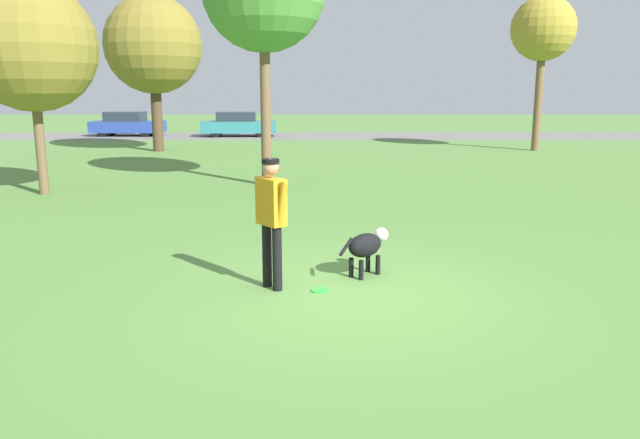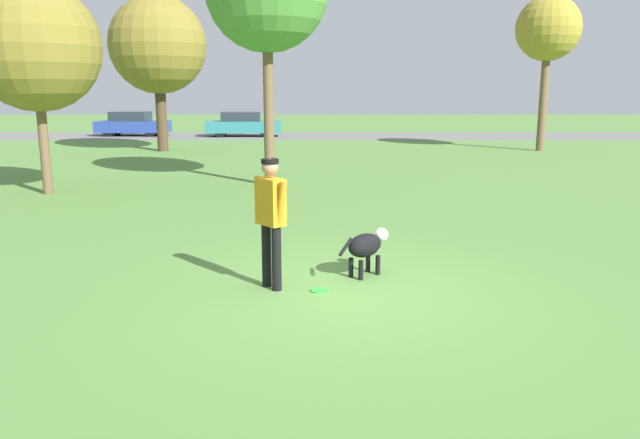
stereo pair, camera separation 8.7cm
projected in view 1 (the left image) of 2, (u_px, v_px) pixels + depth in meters
ground_plane at (350, 294)px, 8.30m from camera, size 120.00×120.00×0.00m
far_road_strip at (322, 136)px, 36.14m from camera, size 120.00×6.00×0.01m
person at (271, 212)px, 8.32m from camera, size 0.52×0.59×1.78m
dog at (367, 246)px, 9.05m from camera, size 0.81×0.82×0.66m
frisbee at (320, 290)px, 8.41m from camera, size 0.24×0.24×0.02m
tree_far_right at (543, 30)px, 26.66m from camera, size 2.75×2.75×6.59m
tree_far_left at (153, 45)px, 26.45m from camera, size 4.12×4.12×6.58m
tree_near_left at (31, 47)px, 15.41m from camera, size 3.22×3.22×5.32m
parked_car_blue at (127, 124)px, 36.05m from camera, size 4.14×1.90×1.40m
parked_car_teal at (238, 124)px, 35.67m from camera, size 4.30×1.87×1.40m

